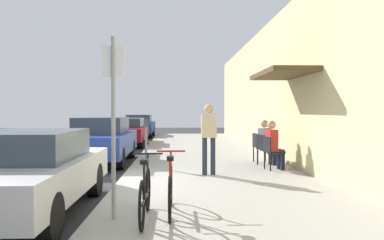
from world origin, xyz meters
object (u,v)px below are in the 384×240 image
at_px(parked_car_3, 139,125).
at_px(parking_meter, 146,139).
at_px(cafe_chair_2, 259,145).
at_px(parked_car_0, 27,171).
at_px(seated_patron_0, 274,143).
at_px(cafe_chair_0, 271,151).
at_px(seated_patron_1, 266,141).
at_px(pedestrian_standing, 209,133).
at_px(bicycle_0, 145,195).
at_px(street_sign, 113,113).
at_px(parked_car_2, 126,131).
at_px(parked_car_1, 101,140).
at_px(bicycle_1, 170,189).
at_px(cafe_chair_1, 264,148).

xyz_separation_m(parked_car_3, parking_meter, (1.55, -14.25, 0.16)).
bearing_deg(cafe_chair_2, parked_car_0, -132.44).
height_order(parked_car_0, seated_patron_0, seated_patron_0).
relative_size(cafe_chair_0, seated_patron_1, 0.67).
relative_size(parked_car_0, pedestrian_standing, 2.59).
bearing_deg(bicycle_0, street_sign, 168.17).
bearing_deg(cafe_chair_2, cafe_chair_0, -89.97).
xyz_separation_m(cafe_chair_0, seated_patron_1, (0.06, 0.87, 0.19)).
bearing_deg(parked_car_2, parked_car_3, 90.00).
distance_m(parked_car_1, bicycle_1, 7.07).
distance_m(parked_car_3, cafe_chair_1, 14.97).
bearing_deg(street_sign, pedestrian_standing, 66.28).
relative_size(parked_car_0, cafe_chair_1, 5.06).
distance_m(parked_car_1, cafe_chair_2, 4.94).
bearing_deg(parked_car_0, bicycle_0, -23.55).
relative_size(bicycle_0, seated_patron_0, 1.33).
xyz_separation_m(parked_car_0, street_sign, (1.50, -0.76, 0.94)).
bearing_deg(parked_car_1, cafe_chair_0, -26.34).
bearing_deg(parked_car_1, pedestrian_standing, -44.81).
xyz_separation_m(bicycle_1, cafe_chair_2, (2.56, 5.81, 0.14)).
height_order(parking_meter, pedestrian_standing, pedestrian_standing).
distance_m(parked_car_1, seated_patron_0, 5.48).
height_order(bicycle_1, seated_patron_0, seated_patron_0).
xyz_separation_m(parked_car_3, bicycle_1, (2.31, -19.27, -0.25)).
bearing_deg(seated_patron_0, bicycle_1, -121.45).
height_order(bicycle_1, pedestrian_standing, pedestrian_standing).
bearing_deg(seated_patron_0, cafe_chair_1, 93.84).
bearing_deg(parked_car_1, parked_car_0, -90.00).
bearing_deg(bicycle_0, parked_car_0, 156.45).
bearing_deg(parked_car_0, seated_patron_0, 37.58).
xyz_separation_m(parked_car_0, seated_patron_1, (4.93, 4.64, 0.12)).
height_order(parked_car_1, pedestrian_standing, pedestrian_standing).
bearing_deg(seated_patron_1, pedestrian_standing, -137.62).
xyz_separation_m(parking_meter, cafe_chair_1, (3.32, 0.10, -0.26)).
xyz_separation_m(bicycle_1, pedestrian_standing, (0.86, 3.53, 0.64)).
xyz_separation_m(parked_car_0, parked_car_3, (0.00, 18.78, 0.03)).
distance_m(parked_car_3, pedestrian_standing, 16.06).
distance_m(cafe_chair_0, seated_patron_0, 0.20).
xyz_separation_m(bicycle_1, cafe_chair_0, (2.56, 4.27, 0.14)).
xyz_separation_m(parked_car_2, cafe_chair_2, (4.87, -7.09, -0.07)).
relative_size(parked_car_2, bicycle_1, 2.57).
distance_m(street_sign, bicycle_0, 1.25).
height_order(parked_car_3, cafe_chair_2, parked_car_3).
distance_m(parked_car_0, seated_patron_0, 6.22).
distance_m(parked_car_2, parking_meter, 8.04).
height_order(seated_patron_0, seated_patron_1, same).
height_order(parked_car_1, seated_patron_0, parked_car_1).
xyz_separation_m(cafe_chair_0, pedestrian_standing, (-1.70, -0.74, 0.50)).
bearing_deg(parked_car_2, cafe_chair_0, -60.59).
bearing_deg(parked_car_3, bicycle_0, -84.31).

